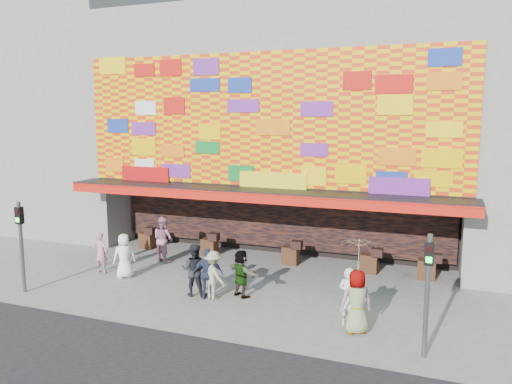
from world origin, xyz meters
TOP-DOWN VIEW (x-y plane):
  - ground at (0.00, 0.00)m, footprint 90.00×90.00m
  - shop_building at (0.00, 8.18)m, footprint 15.20×9.40m
  - neighbor_left at (-13.00, 8.00)m, footprint 11.00×8.00m
  - signal_left at (-6.20, -1.50)m, footprint 0.22×0.20m
  - signal_right at (6.20, -1.50)m, footprint 0.22×0.20m
  - ped_a at (-4.03, 0.92)m, footprint 0.91×0.90m
  - ped_b at (-5.16, 1.08)m, footprint 0.57×0.39m
  - ped_c at (-0.87, 0.22)m, footprint 0.94×0.80m
  - ped_d at (-0.17, 0.15)m, footprint 1.15×0.94m
  - ped_e at (-0.32, 0.11)m, footprint 1.03×0.72m
  - ped_f at (0.57, 0.67)m, footprint 1.45×1.06m
  - ped_g at (4.45, -0.72)m, footprint 1.00×0.90m
  - ped_h at (4.18, -0.39)m, footprint 0.69×0.55m
  - ped_i at (-3.81, 3.19)m, footprint 1.06×0.94m
  - parasol at (4.45, -0.72)m, footprint 1.24×1.25m

SIDE VIEW (x-z plane):
  - ground at x=0.00m, z-range 0.00..0.00m
  - ped_b at x=-5.16m, z-range 0.00..1.52m
  - ped_f at x=0.57m, z-range 0.00..1.52m
  - ped_d at x=-0.17m, z-range 0.00..1.55m
  - ped_a at x=-4.03m, z-range 0.00..1.59m
  - ped_e at x=-0.32m, z-range 0.00..1.62m
  - ped_h at x=4.18m, z-range 0.00..1.65m
  - ped_c at x=-0.87m, z-range 0.00..1.69m
  - ped_g at x=4.45m, z-range 0.00..1.71m
  - ped_i at x=-3.81m, z-range 0.00..1.79m
  - signal_left at x=-6.20m, z-range 0.36..3.36m
  - signal_right at x=6.20m, z-range 0.36..3.36m
  - parasol at x=4.45m, z-range 1.22..3.04m
  - shop_building at x=0.00m, z-range 0.23..10.23m
  - neighbor_left at x=-13.00m, z-range 0.00..12.00m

